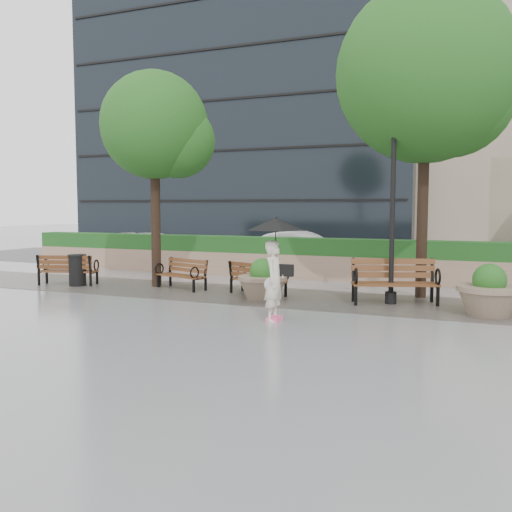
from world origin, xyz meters
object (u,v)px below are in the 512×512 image
at_px(bench_1, 182,280).
at_px(planter_right, 489,296).
at_px(trash_bin, 77,271).
at_px(car_right, 301,250).
at_px(bench_2, 258,285).
at_px(bench_3, 394,291).
at_px(car_left, 156,248).
at_px(pedestrian, 275,259).
at_px(bench_0, 68,276).
at_px(lamppost, 392,223).
at_px(planter_left, 262,284).

relative_size(bench_1, planter_right, 1.25).
relative_size(trash_bin, car_right, 0.21).
distance_m(bench_2, planter_right, 5.84).
relative_size(bench_3, car_right, 0.51).
bearing_deg(car_left, pedestrian, -126.86).
height_order(bench_0, lamppost, lamppost).
height_order(bench_3, lamppost, lamppost).
distance_m(planter_left, pedestrian, 2.82).
bearing_deg(pedestrian, car_left, 42.27).
height_order(bench_1, car_right, car_right).
distance_m(bench_3, planter_right, 2.29).
relative_size(car_right, pedestrian, 1.99).
relative_size(bench_1, bench_2, 0.98).
distance_m(car_right, pedestrian, 10.44).
bearing_deg(car_right, bench_3, -138.53).
distance_m(bench_3, trash_bin, 9.34).
xyz_separation_m(bench_1, planter_left, (2.85, -0.80, 0.16)).
height_order(trash_bin, car_left, car_left).
distance_m(trash_bin, lamppost, 9.38).
distance_m(planter_right, lamppost, 2.82).
bearing_deg(bench_2, planter_right, -168.46).
relative_size(trash_bin, car_left, 0.21).
height_order(bench_0, trash_bin, bench_0).
distance_m(planter_left, car_right, 7.83).
height_order(bench_0, car_left, car_left).
bearing_deg(planter_left, car_right, 101.19).
height_order(bench_2, trash_bin, trash_bin).
bearing_deg(trash_bin, planter_left, -1.69).
bearing_deg(bench_3, planter_left, 171.59).
bearing_deg(bench_2, pedestrian, 137.97).
bearing_deg(bench_0, lamppost, 167.15).
bearing_deg(bench_3, pedestrian, -143.03).
relative_size(trash_bin, lamppost, 0.20).
xyz_separation_m(car_right, pedestrian, (2.77, -10.04, 0.60)).
bearing_deg(planter_right, bench_2, 172.44).
bearing_deg(bench_3, planter_right, -39.74).
bearing_deg(bench_3, car_left, 129.71).
height_order(car_right, pedestrian, pedestrian).
distance_m(bench_0, trash_bin, 0.42).
xyz_separation_m(bench_0, car_right, (4.96, 7.47, 0.43)).
distance_m(planter_right, trash_bin, 11.48).
xyz_separation_m(planter_left, planter_right, (5.38, -0.12, 0.04)).
distance_m(lamppost, car_right, 8.53).
height_order(bench_1, car_left, car_left).
relative_size(bench_2, pedestrian, 0.82).
height_order(planter_left, car_right, car_right).
relative_size(planter_right, car_right, 0.32).
relative_size(bench_1, car_right, 0.40).
bearing_deg(bench_2, car_right, -61.93).
relative_size(bench_1, pedestrian, 0.80).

